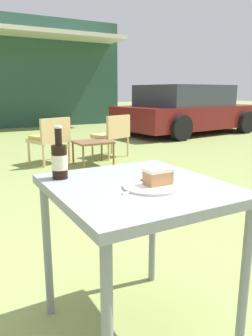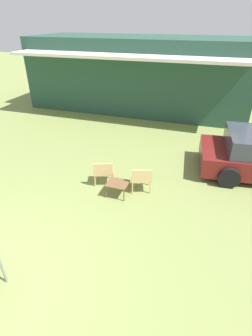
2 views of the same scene
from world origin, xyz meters
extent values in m
cube|color=#284C3D|center=(-0.40, 11.46, 1.69)|extent=(10.61, 3.89, 3.38)
cube|color=silver|center=(-0.40, 8.91, 2.78)|extent=(10.08, 1.20, 0.12)
cylinder|color=black|center=(3.90, 6.80, 0.30)|extent=(0.62, 0.26, 0.60)
cylinder|color=black|center=(4.11, 4.85, 0.30)|extent=(0.62, 0.26, 0.60)
cylinder|color=tan|center=(0.90, 4.22, 0.17)|extent=(0.04, 0.04, 0.35)
cylinder|color=tan|center=(0.44, 4.06, 0.17)|extent=(0.04, 0.04, 0.35)
cylinder|color=tan|center=(1.03, 3.85, 0.17)|extent=(0.04, 0.04, 0.35)
cylinder|color=tan|center=(0.57, 3.68, 0.17)|extent=(0.04, 0.04, 0.35)
cube|color=tan|center=(0.73, 3.95, 0.38)|extent=(0.66, 0.61, 0.06)
cube|color=tan|center=(0.80, 3.76, 0.57)|extent=(0.53, 0.23, 0.33)
cube|color=gold|center=(0.73, 3.95, 0.43)|extent=(0.59, 0.53, 0.05)
cylinder|color=tan|center=(1.99, 4.22, 0.17)|extent=(0.04, 0.04, 0.35)
cylinder|color=tan|center=(1.54, 4.06, 0.17)|extent=(0.04, 0.04, 0.35)
cylinder|color=tan|center=(2.12, 3.84, 0.17)|extent=(0.04, 0.04, 0.35)
cylinder|color=tan|center=(1.67, 3.68, 0.17)|extent=(0.04, 0.04, 0.35)
cube|color=tan|center=(1.83, 3.95, 0.38)|extent=(0.66, 0.61, 0.06)
cube|color=tan|center=(1.90, 3.76, 0.57)|extent=(0.53, 0.23, 0.33)
cube|color=brown|center=(1.31, 3.51, 0.36)|extent=(0.55, 0.49, 0.03)
cylinder|color=brown|center=(1.06, 3.29, 0.17)|extent=(0.03, 0.03, 0.35)
cylinder|color=brown|center=(1.56, 3.29, 0.17)|extent=(0.03, 0.03, 0.35)
cylinder|color=brown|center=(1.06, 3.73, 0.17)|extent=(0.03, 0.03, 0.35)
cylinder|color=brown|center=(1.56, 3.73, 0.17)|extent=(0.03, 0.03, 0.35)
cylinder|color=gray|center=(0.32, 0.35, 0.35)|extent=(0.04, 0.04, 0.71)
camera|label=1|loc=(-0.71, -1.17, 1.14)|focal=35.00mm
camera|label=2|loc=(3.35, -1.89, 4.16)|focal=28.00mm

